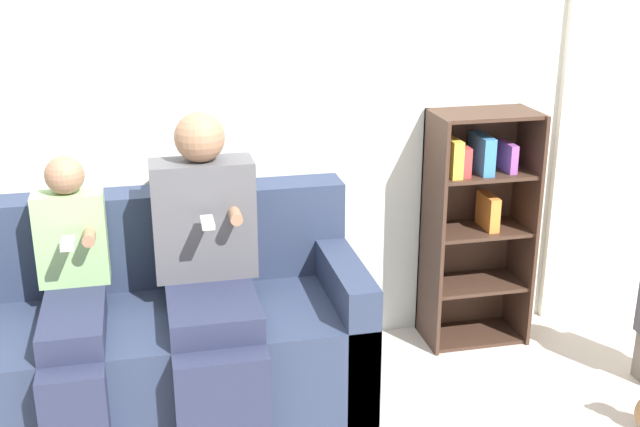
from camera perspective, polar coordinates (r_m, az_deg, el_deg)
back_wall at (r=3.70m, az=-9.80°, el=8.18°), size 10.00×0.06×2.55m
curtain_panel at (r=4.44m, az=21.66°, el=7.09°), size 0.87×0.04×2.27m
couch at (r=3.61m, az=-13.25°, el=-8.63°), size 1.99×0.81×0.89m
adult_seated at (r=3.34m, az=-7.87°, el=-3.82°), size 0.43×0.72×1.28m
child_seated at (r=3.35m, az=-17.18°, el=-6.48°), size 0.29×0.72×1.12m
bookshelf at (r=4.04m, az=10.94°, el=-0.17°), size 0.50×0.31×1.18m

